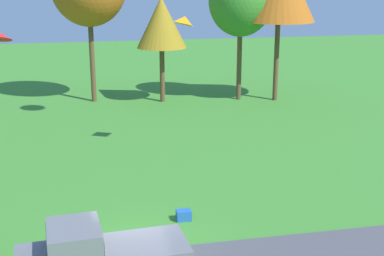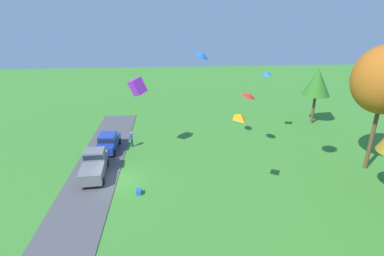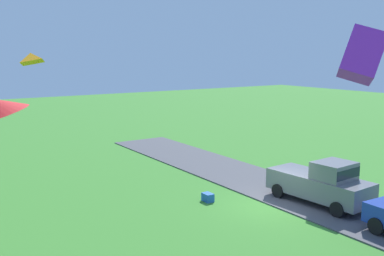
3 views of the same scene
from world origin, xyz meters
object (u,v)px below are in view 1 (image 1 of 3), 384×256
Objects in this scene: tree_center_back at (161,23)px; cooler_box at (184,215)px; kite_diamond_high_left at (185,20)px; tree_far_right at (241,1)px.

cooler_box is at bearing -96.49° from tree_center_back.
kite_diamond_high_left is (-0.68, -12.27, 1.19)m from tree_center_back.
tree_center_back reaches higher than cooler_box.
kite_diamond_high_left is (1.58, 7.58, 6.72)m from cooler_box.
tree_far_right is at bearing 61.60° from kite_diamond_high_left.
tree_center_back reaches higher than kite_diamond_high_left.
kite_diamond_high_left is at bearing 78.24° from cooler_box.
tree_far_right reaches higher than tree_center_back.
cooler_box is at bearing -112.34° from tree_far_right.
tree_center_back is 0.77× the size of tree_far_right.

